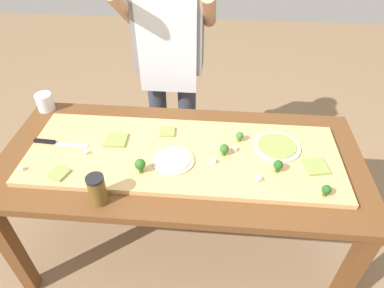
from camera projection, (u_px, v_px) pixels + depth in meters
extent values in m
plane|color=#896B4C|center=(183.00, 244.00, 2.17)|extent=(8.00, 8.00, 0.00)
cube|color=brown|center=(12.00, 250.00, 1.72)|extent=(0.07, 0.07, 0.73)
cube|color=brown|center=(348.00, 276.00, 1.61)|extent=(0.07, 0.07, 0.73)
cube|color=brown|center=(63.00, 159.00, 2.25)|extent=(0.07, 0.07, 0.73)
cube|color=brown|center=(319.00, 174.00, 2.14)|extent=(0.07, 0.07, 0.73)
cube|color=brown|center=(181.00, 158.00, 1.68)|extent=(1.80, 0.81, 0.04)
cube|color=tan|center=(183.00, 155.00, 1.65)|extent=(1.52, 0.54, 0.03)
cube|color=#B7BABF|center=(71.00, 145.00, 1.68)|extent=(0.17, 0.03, 0.00)
cube|color=black|center=(45.00, 141.00, 1.69)|extent=(0.11, 0.02, 0.02)
cylinder|color=beige|center=(277.00, 147.00, 1.67)|extent=(0.23, 0.23, 0.01)
cylinder|color=#899E4C|center=(277.00, 146.00, 1.66)|extent=(0.19, 0.19, 0.01)
cylinder|color=beige|center=(173.00, 161.00, 1.59)|extent=(0.20, 0.20, 0.01)
cylinder|color=beige|center=(173.00, 159.00, 1.59)|extent=(0.16, 0.16, 0.01)
cube|color=#899E4C|center=(116.00, 140.00, 1.71)|extent=(0.11, 0.11, 0.01)
cube|color=#899E4C|center=(316.00, 167.00, 1.56)|extent=(0.12, 0.12, 0.01)
cube|color=#899E4C|center=(167.00, 132.00, 1.76)|extent=(0.08, 0.08, 0.01)
cube|color=#899E4C|center=(59.00, 173.00, 1.53)|extent=(0.10, 0.10, 0.01)
cylinder|color=#366618|center=(224.00, 153.00, 1.62)|extent=(0.02, 0.02, 0.02)
sphere|color=#2D6623|center=(224.00, 149.00, 1.61)|extent=(0.04, 0.04, 0.04)
cylinder|color=#2C5915|center=(325.00, 193.00, 1.43)|extent=(0.02, 0.02, 0.02)
sphere|color=#23561E|center=(327.00, 190.00, 1.41)|extent=(0.04, 0.04, 0.04)
cylinder|color=#366618|center=(141.00, 169.00, 1.53)|extent=(0.02, 0.02, 0.03)
sphere|color=#2D6623|center=(140.00, 164.00, 1.51)|extent=(0.05, 0.05, 0.05)
cylinder|color=#3F7220|center=(239.00, 139.00, 1.70)|extent=(0.02, 0.02, 0.02)
sphere|color=#38752D|center=(240.00, 135.00, 1.69)|extent=(0.04, 0.04, 0.04)
cylinder|color=#2C5915|center=(277.00, 169.00, 1.54)|extent=(0.02, 0.02, 0.03)
sphere|color=#23561E|center=(278.00, 165.00, 1.52)|extent=(0.04, 0.04, 0.04)
cube|color=silver|center=(86.00, 153.00, 1.63)|extent=(0.02, 0.02, 0.02)
cube|color=silver|center=(258.00, 179.00, 1.49)|extent=(0.03, 0.03, 0.02)
cube|color=white|center=(234.00, 149.00, 1.65)|extent=(0.02, 0.02, 0.02)
cube|color=white|center=(213.00, 162.00, 1.58)|extent=(0.03, 0.03, 0.02)
cube|color=white|center=(21.00, 169.00, 1.54)|extent=(0.03, 0.03, 0.02)
cylinder|color=white|center=(45.00, 102.00, 1.94)|extent=(0.09, 0.09, 0.10)
cylinder|color=white|center=(46.00, 105.00, 1.95)|extent=(0.08, 0.08, 0.05)
cylinder|color=brown|center=(98.00, 191.00, 1.40)|extent=(0.07, 0.07, 0.13)
cylinder|color=black|center=(94.00, 179.00, 1.35)|extent=(0.08, 0.08, 0.01)
cylinder|color=#333847|center=(159.00, 124.00, 2.40)|extent=(0.12, 0.12, 0.90)
cylinder|color=#333847|center=(187.00, 125.00, 2.39)|extent=(0.12, 0.12, 0.90)
cube|color=gray|center=(169.00, 23.00, 1.93)|extent=(0.40, 0.20, 0.55)
cube|color=silver|center=(167.00, 45.00, 1.90)|extent=(0.34, 0.01, 0.60)
cylinder|color=tan|center=(122.00, 6.00, 1.79)|extent=(0.08, 0.39, 0.31)
cylinder|color=tan|center=(209.00, 9.00, 1.76)|extent=(0.08, 0.39, 0.31)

